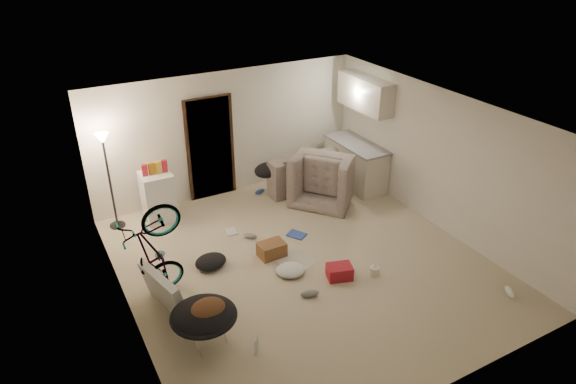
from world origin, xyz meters
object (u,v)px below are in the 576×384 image
floor_lamp (106,161)px  saucer_chair (204,321)px  armchair (327,180)px  sofa (308,172)px  drink_case_a (272,249)px  tv_box (164,291)px  drink_case_b (339,272)px  bicycle (156,272)px  mini_fridge (158,196)px  kitchen_counter (355,165)px  juicer (374,270)px

floor_lamp → saucer_chair: size_ratio=2.08×
armchair → sofa: bearing=-36.2°
drink_case_a → tv_box: bearing=-167.7°
armchair → drink_case_b: (-1.28, -2.37, -0.27)m
bicycle → saucer_chair: bearing=-166.4°
sofa → mini_fridge: mini_fridge is taller
floor_lamp → tv_box: bearing=-87.9°
armchair → saucer_chair: armchair is taller
tv_box → floor_lamp: bearing=78.3°
drink_case_b → armchair: bearing=78.7°
armchair → drink_case_b: armchair is taller
kitchen_counter → tv_box: kitchen_counter is taller
sofa → bicycle: size_ratio=1.22×
armchair → drink_case_a: armchair is taller
saucer_chair → drink_case_a: (1.68, 1.36, -0.24)m
sofa → armchair: 0.69m
kitchen_counter → armchair: bearing=-164.4°
floor_lamp → drink_case_a: 3.24m
tv_box → juicer: (3.12, -0.79, -0.23)m
floor_lamp → drink_case_a: size_ratio=4.16×
mini_fridge → saucer_chair: size_ratio=1.06×
kitchen_counter → mini_fridge: mini_fridge is taller
mini_fridge → tv_box: mini_fridge is taller
floor_lamp → sofa: size_ratio=0.92×
sofa → tv_box: 4.57m
sofa → juicer: 3.35m
mini_fridge → floor_lamp: bearing=172.9°
mini_fridge → drink_case_a: (1.27, -2.11, -0.34)m
tv_box → drink_case_b: 2.67m
floor_lamp → mini_fridge: bearing=-7.4°
floor_lamp → drink_case_a: floor_lamp is taller
armchair → tv_box: 4.28m
armchair → juicer: bearing=123.5°
saucer_chair → juicer: saucer_chair is taller
floor_lamp → sofa: bearing=-2.9°
floor_lamp → armchair: 4.18m
drink_case_b → saucer_chair: bearing=-155.1°
kitchen_counter → drink_case_a: bearing=-150.7°
mini_fridge → juicer: bearing=-53.7°
drink_case_b → juicer: bearing=-4.7°
drink_case_b → bicycle: bearing=177.5°
saucer_chair → drink_case_b: saucer_chair is taller
sofa → drink_case_a: 2.77m
juicer → kitchen_counter: bearing=60.2°
tv_box → drink_case_a: size_ratio=2.22×
floor_lamp → kitchen_counter: 4.95m
bicycle → drink_case_b: 2.78m
floor_lamp → drink_case_b: (2.70, -3.26, -1.20)m
kitchen_counter → mini_fridge: bearing=172.3°
tv_box → kitchen_counter: bearing=9.3°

